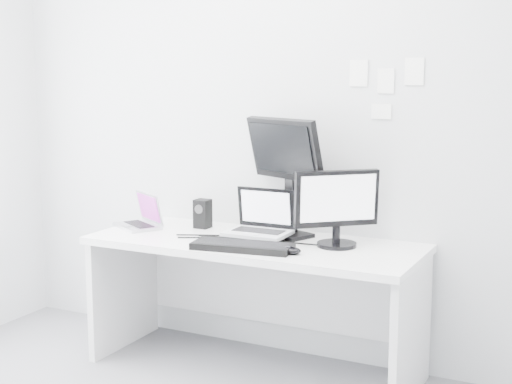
# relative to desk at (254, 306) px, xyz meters

# --- Properties ---
(back_wall) EXTENTS (3.60, 0.00, 3.60)m
(back_wall) POSITION_rel_desk_xyz_m (0.00, 0.35, 0.99)
(back_wall) COLOR #BABDC0
(back_wall) RESTS_ON ground
(desk) EXTENTS (1.80, 0.70, 0.73)m
(desk) POSITION_rel_desk_xyz_m (0.00, 0.00, 0.00)
(desk) COLOR white
(desk) RESTS_ON ground
(macbook) EXTENTS (0.35, 0.33, 0.21)m
(macbook) POSITION_rel_desk_xyz_m (-0.76, -0.00, 0.47)
(macbook) COLOR #B5B5BA
(macbook) RESTS_ON desk
(speaker) EXTENTS (0.11, 0.11, 0.17)m
(speaker) POSITION_rel_desk_xyz_m (-0.42, 0.17, 0.45)
(speaker) COLOR black
(speaker) RESTS_ON desk
(dell_laptop) EXTENTS (0.34, 0.27, 0.28)m
(dell_laptop) POSITION_rel_desk_xyz_m (0.01, 0.03, 0.50)
(dell_laptop) COLOR silver
(dell_laptop) RESTS_ON desk
(rear_monitor) EXTENTS (0.53, 0.35, 0.67)m
(rear_monitor) POSITION_rel_desk_xyz_m (0.11, 0.18, 0.70)
(rear_monitor) COLOR black
(rear_monitor) RESTS_ON desk
(samsung_monitor) EXTENTS (0.47, 0.46, 0.41)m
(samsung_monitor) POSITION_rel_desk_xyz_m (0.44, 0.07, 0.57)
(samsung_monitor) COLOR black
(samsung_monitor) RESTS_ON desk
(keyboard) EXTENTS (0.54, 0.26, 0.03)m
(keyboard) POSITION_rel_desk_xyz_m (0.04, -0.21, 0.38)
(keyboard) COLOR black
(keyboard) RESTS_ON desk
(mouse) EXTENTS (0.12, 0.08, 0.04)m
(mouse) POSITION_rel_desk_xyz_m (0.29, -0.18, 0.38)
(mouse) COLOR black
(mouse) RESTS_ON desk
(wall_note_0) EXTENTS (0.10, 0.00, 0.14)m
(wall_note_0) POSITION_rel_desk_xyz_m (0.45, 0.34, 1.26)
(wall_note_0) COLOR white
(wall_note_0) RESTS_ON back_wall
(wall_note_1) EXTENTS (0.09, 0.00, 0.13)m
(wall_note_1) POSITION_rel_desk_xyz_m (0.60, 0.34, 1.22)
(wall_note_1) COLOR white
(wall_note_1) RESTS_ON back_wall
(wall_note_2) EXTENTS (0.10, 0.00, 0.14)m
(wall_note_2) POSITION_rel_desk_xyz_m (0.75, 0.34, 1.26)
(wall_note_2) COLOR white
(wall_note_2) RESTS_ON back_wall
(wall_note_3) EXTENTS (0.11, 0.00, 0.08)m
(wall_note_3) POSITION_rel_desk_xyz_m (0.58, 0.34, 1.05)
(wall_note_3) COLOR white
(wall_note_3) RESTS_ON back_wall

